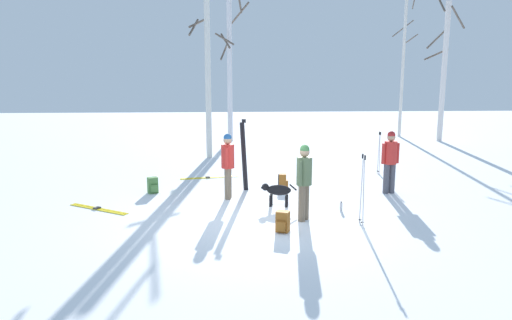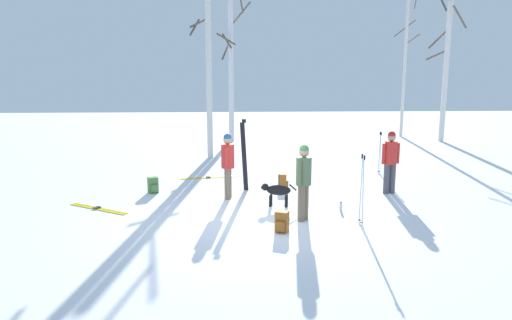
# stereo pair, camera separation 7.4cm
# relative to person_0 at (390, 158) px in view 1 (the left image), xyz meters

# --- Properties ---
(ground_plane) EXTENTS (60.00, 60.00, 0.00)m
(ground_plane) POSITION_rel_person_0_xyz_m (-3.87, -2.23, -0.98)
(ground_plane) COLOR white
(person_0) EXTENTS (0.51, 0.34, 1.72)m
(person_0) POSITION_rel_person_0_xyz_m (0.00, 0.00, 0.00)
(person_0) COLOR #4C4C56
(person_0) RESTS_ON ground_plane
(person_1) EXTENTS (0.34, 0.52, 1.72)m
(person_1) POSITION_rel_person_0_xyz_m (-4.41, -0.30, 0.00)
(person_1) COLOR #72604C
(person_1) RESTS_ON ground_plane
(person_2) EXTENTS (0.35, 0.44, 1.72)m
(person_2) POSITION_rel_person_0_xyz_m (-2.72, -2.27, 0.00)
(person_2) COLOR #72604C
(person_2) RESTS_ON ground_plane
(dog) EXTENTS (0.89, 0.33, 0.57)m
(dog) POSITION_rel_person_0_xyz_m (-3.20, -1.11, -0.59)
(dog) COLOR black
(dog) RESTS_ON ground_plane
(ski_pair_planted_0) EXTENTS (0.23, 0.08, 2.01)m
(ski_pair_planted_0) POSITION_rel_person_0_xyz_m (-3.96, 0.57, 0.02)
(ski_pair_planted_0) COLOR black
(ski_pair_planted_0) RESTS_ON ground_plane
(ski_pair_lying_0) EXTENTS (1.62, 1.10, 0.05)m
(ski_pair_lying_0) POSITION_rel_person_0_xyz_m (-7.56, -1.14, -0.97)
(ski_pair_lying_0) COLOR yellow
(ski_pair_lying_0) RESTS_ON ground_plane
(ski_pair_lying_1) EXTENTS (1.83, 0.52, 0.05)m
(ski_pair_lying_1) POSITION_rel_person_0_xyz_m (-5.01, 2.20, -0.97)
(ski_pair_lying_1) COLOR yellow
(ski_pair_lying_1) RESTS_ON ground_plane
(ski_poles_0) EXTENTS (0.07, 0.21, 1.38)m
(ski_poles_0) POSITION_rel_person_0_xyz_m (0.52, 2.53, -0.24)
(ski_poles_0) COLOR #B2B2BC
(ski_poles_0) RESTS_ON ground_plane
(ski_poles_1) EXTENTS (0.07, 0.28, 1.55)m
(ski_poles_1) POSITION_rel_person_0_xyz_m (-1.50, -2.62, -0.16)
(ski_poles_1) COLOR #B2B2BC
(ski_poles_1) RESTS_ON ground_plane
(backpack_0) EXTENTS (0.32, 0.34, 0.44)m
(backpack_0) POSITION_rel_person_0_xyz_m (-3.28, -3.03, -0.77)
(backpack_0) COLOR #99591E
(backpack_0) RESTS_ON ground_plane
(backpack_1) EXTENTS (0.31, 0.28, 0.44)m
(backpack_1) POSITION_rel_person_0_xyz_m (-2.85, 0.65, -0.77)
(backpack_1) COLOR #99591E
(backpack_1) RESTS_ON ground_plane
(backpack_2) EXTENTS (0.32, 0.34, 0.44)m
(backpack_2) POSITION_rel_person_0_xyz_m (-6.48, 0.37, -0.77)
(backpack_2) COLOR #4C7F3F
(backpack_2) RESTS_ON ground_plane
(water_bottle_0) EXTENTS (0.06, 0.06, 0.23)m
(water_bottle_0) POSITION_rel_person_0_xyz_m (-1.70, -1.59, -0.87)
(water_bottle_0) COLOR silver
(water_bottle_0) RESTS_ON ground_plane
(birch_tree_0) EXTENTS (0.82, 1.12, 7.90)m
(birch_tree_0) POSITION_rel_person_0_xyz_m (-5.17, 5.81, 3.04)
(birch_tree_0) COLOR silver
(birch_tree_0) RESTS_ON ground_plane
(birch_tree_1) EXTENTS (1.64, 1.65, 7.38)m
(birch_tree_1) POSITION_rel_person_0_xyz_m (-4.31, 10.41, 2.57)
(birch_tree_1) COLOR silver
(birch_tree_1) RESTS_ON ground_plane
(birch_tree_2) EXTENTS (1.09, 1.11, 7.54)m
(birch_tree_2) POSITION_rel_person_0_xyz_m (4.53, 11.59, 2.81)
(birch_tree_2) COLOR silver
(birch_tree_2) RESTS_ON ground_plane
(birch_tree_3) EXTENTS (1.60, 1.62, 7.23)m
(birch_tree_3) POSITION_rel_person_0_xyz_m (5.83, 9.79, 2.50)
(birch_tree_3) COLOR silver
(birch_tree_3) RESTS_ON ground_plane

